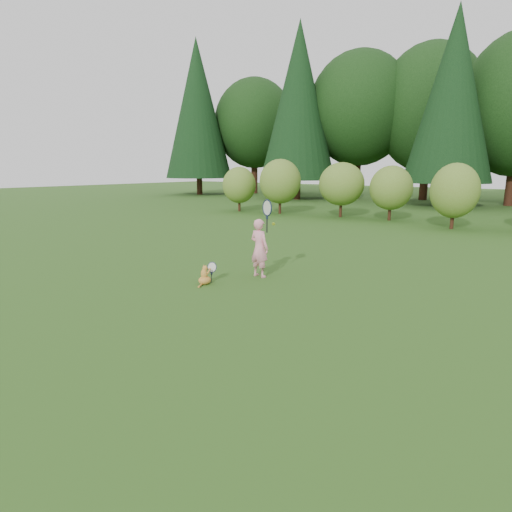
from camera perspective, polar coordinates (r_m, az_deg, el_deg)
The scene contains 6 objects.
ground at distance 8.22m, azimuth -4.52°, elevation -5.52°, with size 100.00×100.00×0.00m, color #2B5016.
shrub_row at distance 19.58m, azimuth 21.94°, elevation 7.88°, with size 28.00×3.00×2.80m, color olive, non-canonical shape.
woodland_backdrop at distance 29.74m, azimuth 28.50°, elevation 20.22°, with size 48.00×10.00×15.00m, color black, non-canonical shape.
child at distance 9.56m, azimuth 0.48°, elevation 1.24°, with size 0.74×0.40×1.98m.
cat at distance 9.12m, azimuth -6.83°, elevation -2.43°, with size 0.31×0.60×0.56m.
tennis_ball at distance 9.73m, azimuth 2.35°, elevation 4.30°, with size 0.07×0.07×0.07m.
Camera 1 is at (5.26, -5.83, 2.44)m, focal length 30.00 mm.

